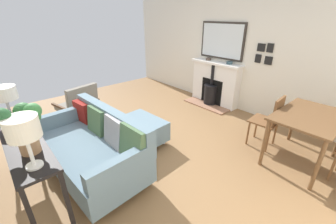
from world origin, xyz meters
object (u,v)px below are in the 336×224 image
at_px(fireplace, 214,85).
at_px(mantel_bowl_near, 209,59).
at_px(book_stack, 19,132).
at_px(potted_plant, 17,122).
at_px(dining_chair_near_fireplace, 270,118).
at_px(sofa, 94,147).
at_px(armchair_accent, 79,103).
at_px(mantel_bowl_far, 230,63).
at_px(table_lamp_near_end, 4,94).
at_px(table_lamp_far_end, 23,129).
at_px(dining_table, 309,121).
at_px(ottoman, 140,130).
at_px(console_table, 25,147).

height_order(fireplace, mantel_bowl_near, mantel_bowl_near).
relative_size(fireplace, book_stack, 4.49).
relative_size(potted_plant, dining_chair_near_fireplace, 0.63).
relative_size(sofa, dining_chair_near_fireplace, 2.06).
relative_size(fireplace, potted_plant, 2.32).
bearing_deg(armchair_accent, mantel_bowl_far, 155.86).
xyz_separation_m(potted_plant, book_stack, (-0.01, -0.46, -0.31)).
xyz_separation_m(table_lamp_near_end, potted_plant, (0.01, 0.93, -0.00)).
bearing_deg(sofa, table_lamp_far_end, 39.29).
distance_m(sofa, dining_chair_near_fireplace, 2.68).
distance_m(table_lamp_near_end, dining_chair_near_fireplace, 3.67).
distance_m(table_lamp_far_end, dining_table, 3.33).
height_order(fireplace, ottoman, fireplace).
relative_size(mantel_bowl_near, mantel_bowl_far, 0.92).
relative_size(ottoman, dining_table, 0.74).
bearing_deg(dining_table, mantel_bowl_near, -109.63).
xyz_separation_m(fireplace, ottoman, (2.36, 0.31, -0.20)).
relative_size(table_lamp_near_end, potted_plant, 0.78).
bearing_deg(console_table, mantel_bowl_near, -169.98).
height_order(sofa, armchair_accent, armchair_accent).
relative_size(mantel_bowl_far, console_table, 0.08).
xyz_separation_m(mantel_bowl_near, table_lamp_far_end, (3.96, 1.31, 0.13)).
height_order(dining_table, dining_chair_near_fireplace, dining_chair_near_fireplace).
height_order(fireplace, console_table, fireplace).
xyz_separation_m(sofa, dining_chair_near_fireplace, (-2.34, 1.30, 0.15)).
bearing_deg(mantel_bowl_near, fireplace, 82.63).
bearing_deg(fireplace, ottoman, 7.47).
distance_m(console_table, dining_table, 3.56).
relative_size(armchair_accent, table_lamp_near_end, 1.94).
xyz_separation_m(sofa, dining_table, (-2.33, 1.81, 0.30)).
relative_size(ottoman, book_stack, 2.90).
bearing_deg(armchair_accent, table_lamp_near_end, 36.82).
relative_size(mantel_bowl_near, table_lamp_near_end, 0.29).
relative_size(dining_table, dining_chair_near_fireplace, 1.29).
xyz_separation_m(fireplace, potted_plant, (3.94, 0.77, 0.67)).
xyz_separation_m(book_stack, dining_chair_near_fireplace, (-3.08, 1.44, -0.31)).
xyz_separation_m(table_lamp_near_end, dining_table, (-3.07, 2.42, -0.47)).
xyz_separation_m(sofa, console_table, (0.74, -0.00, 0.33)).
height_order(fireplace, table_lamp_near_end, table_lamp_near_end).
xyz_separation_m(mantel_bowl_near, book_stack, (3.97, 0.56, -0.22)).
xyz_separation_m(fireplace, table_lamp_far_end, (3.93, 1.05, 0.71)).
bearing_deg(armchair_accent, dining_chair_near_fireplace, 126.26).
bearing_deg(book_stack, dining_table, 147.54).
distance_m(mantel_bowl_near, dining_table, 2.70).
height_order(mantel_bowl_far, console_table, mantel_bowl_far).
relative_size(mantel_bowl_near, table_lamp_far_end, 0.26).
bearing_deg(mantel_bowl_far, console_table, 1.79).
relative_size(table_lamp_near_end, dining_chair_near_fireplace, 0.49).
bearing_deg(dining_table, potted_plant, -25.90).
relative_size(fireplace, mantel_bowl_far, 9.36).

